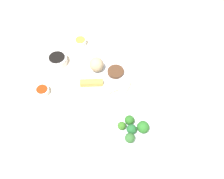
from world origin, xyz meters
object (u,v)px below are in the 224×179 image
(soy_sauce_bowl, at_px, (57,60))
(sauce_ramekin_sweet_and_sour, at_px, (43,91))
(broccoli_plate, at_px, (132,131))
(sauce_ramekin_hot_mustard, at_px, (81,42))
(main_plate, at_px, (104,79))

(soy_sauce_bowl, relative_size, sauce_ramekin_sweet_and_sour, 1.54)
(broccoli_plate, xyz_separation_m, sauce_ramekin_hot_mustard, (0.07, 0.60, 0.01))
(main_plate, distance_m, broccoli_plate, 0.31)
(soy_sauce_bowl, distance_m, sauce_ramekin_hot_mustard, 0.18)
(broccoli_plate, relative_size, soy_sauce_bowl, 2.13)
(broccoli_plate, relative_size, sauce_ramekin_sweet_and_sour, 3.29)
(main_plate, distance_m, sauce_ramekin_sweet_and_sour, 0.30)
(soy_sauce_bowl, bearing_deg, sauce_ramekin_hot_mustard, 20.26)
(main_plate, xyz_separation_m, sauce_ramekin_sweet_and_sour, (-0.29, 0.09, 0.01))
(main_plate, relative_size, sauce_ramekin_hot_mustard, 4.10)
(sauce_ramekin_hot_mustard, bearing_deg, broccoli_plate, -96.24)
(broccoli_plate, distance_m, sauce_ramekin_hot_mustard, 0.60)
(soy_sauce_bowl, height_order, sauce_ramekin_sweet_and_sour, soy_sauce_bowl)
(soy_sauce_bowl, xyz_separation_m, sauce_ramekin_sweet_and_sour, (-0.14, -0.13, -0.01))
(main_plate, xyz_separation_m, soy_sauce_bowl, (-0.14, 0.23, 0.01))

